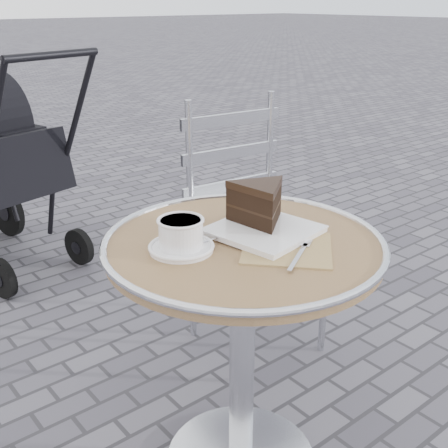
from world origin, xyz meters
TOP-DOWN VIEW (x-y plane):
  - cafe_table at (0.00, 0.00)m, footprint 0.72×0.72m
  - cappuccino_set at (-0.15, 0.05)m, footprint 0.18×0.16m
  - cake_plate_set at (0.08, 0.02)m, footprint 0.30×0.39m
  - bistro_chair at (0.48, 0.55)m, footprint 0.48×0.48m

SIDE VIEW (x-z plane):
  - cafe_table at x=0.00m, z-range 0.20..0.94m
  - bistro_chair at x=0.48m, z-range 0.12..1.08m
  - cappuccino_set at x=-0.15m, z-range 0.73..0.81m
  - cake_plate_set at x=0.08m, z-range 0.73..0.85m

